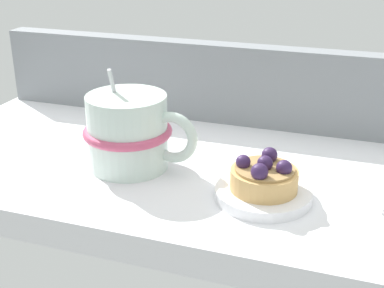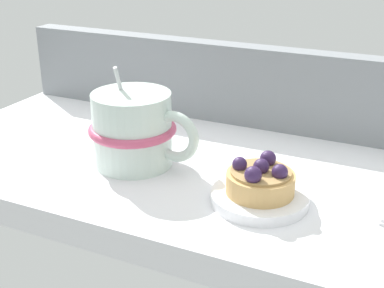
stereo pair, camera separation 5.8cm
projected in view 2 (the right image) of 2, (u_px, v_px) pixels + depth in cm
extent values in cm
cube|color=white|center=(231.00, 182.00, 63.60)|extent=(81.06, 34.44, 3.39)
cube|color=gray|center=(273.00, 89.00, 73.67)|extent=(79.43, 3.32, 11.35)
cylinder|color=white|center=(259.00, 197.00, 55.40)|extent=(10.28, 10.28, 1.17)
cylinder|color=white|center=(259.00, 200.00, 55.52)|extent=(5.66, 5.66, 0.59)
cylinder|color=tan|center=(260.00, 183.00, 54.74)|extent=(7.13, 7.13, 2.20)
cylinder|color=#AB854F|center=(261.00, 172.00, 54.26)|extent=(6.27, 6.27, 0.30)
sphere|color=#331E47|center=(261.00, 167.00, 54.01)|extent=(1.66, 1.66, 1.66)
sphere|color=#331E47|center=(280.00, 172.00, 53.03)|extent=(1.67, 1.67, 1.67)
sphere|color=#331E47|center=(268.00, 158.00, 55.67)|extent=(1.72, 1.72, 1.72)
sphere|color=#331E47|center=(240.00, 164.00, 54.66)|extent=(1.56, 1.56, 1.56)
sphere|color=#331E47|center=(253.00, 175.00, 52.08)|extent=(1.77, 1.77, 1.77)
cylinder|color=silver|center=(133.00, 129.00, 62.83)|extent=(9.39, 9.39, 8.90)
torus|color=#C64C70|center=(132.00, 129.00, 62.82)|extent=(10.50, 10.50, 1.07)
torus|color=silver|center=(174.00, 137.00, 60.65)|extent=(6.18, 1.20, 6.18)
cylinder|color=#B7B7BC|center=(120.00, 87.00, 62.28)|extent=(0.59, 2.29, 5.30)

